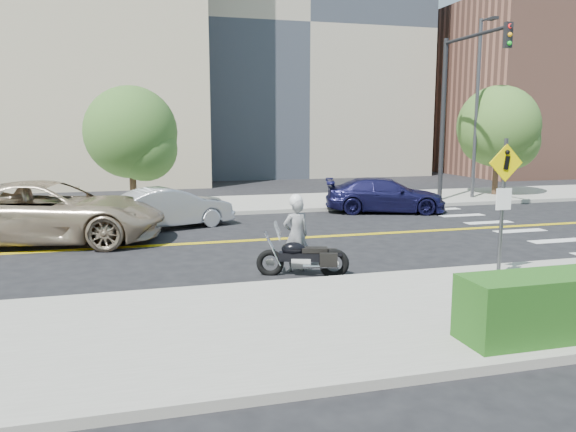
# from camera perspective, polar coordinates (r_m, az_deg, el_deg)

# --- Properties ---
(ground_plane) EXTENTS (120.00, 120.00, 0.00)m
(ground_plane) POSITION_cam_1_polar(r_m,az_deg,el_deg) (16.91, -4.24, -2.52)
(ground_plane) COLOR black
(ground_plane) RESTS_ON ground
(sidewalk_near) EXTENTS (60.00, 5.00, 0.15)m
(sidewalk_near) POSITION_cam_1_polar(r_m,az_deg,el_deg) (9.89, 4.35, -10.50)
(sidewalk_near) COLOR #9E9B91
(sidewalk_near) RESTS_ON ground_plane
(sidewalk_far) EXTENTS (60.00, 5.00, 0.15)m
(sidewalk_far) POSITION_cam_1_polar(r_m,az_deg,el_deg) (24.20, -7.69, 1.09)
(sidewalk_far) COLOR #9E9B91
(sidewalk_far) RESTS_ON ground_plane
(building_mid) EXTENTS (18.00, 14.00, 20.00)m
(building_mid) POSITION_cam_1_polar(r_m,az_deg,el_deg) (44.22, -0.59, 17.62)
(building_mid) COLOR #A39984
(building_mid) RESTS_ON ground_plane
(building_right) EXTENTS (14.00, 12.00, 12.00)m
(building_right) POSITION_cam_1_polar(r_m,az_deg,el_deg) (46.62, 23.91, 11.48)
(building_right) COLOR #8C5947
(building_right) RESTS_ON ground_plane
(lamp_post) EXTENTS (0.16, 0.16, 8.00)m
(lamp_post) POSITION_cam_1_polar(r_m,az_deg,el_deg) (27.37, 18.61, 10.17)
(lamp_post) COLOR #4C4C51
(lamp_post) RESTS_ON sidewalk_far
(traffic_light) EXTENTS (0.28, 4.50, 7.00)m
(traffic_light) POSITION_cam_1_polar(r_m,az_deg,el_deg) (25.12, 16.64, 11.60)
(traffic_light) COLOR black
(traffic_light) RESTS_ON sidewalk_far
(pedestrian_sign) EXTENTS (0.78, 0.08, 3.00)m
(pedestrian_sign) POSITION_cam_1_polar(r_m,az_deg,el_deg) (12.47, 21.03, 1.90)
(pedestrian_sign) COLOR #4C4C51
(pedestrian_sign) RESTS_ON sidewalk_near
(motorcyclist) EXTENTS (0.67, 0.48, 1.84)m
(motorcyclist) POSITION_cam_1_polar(r_m,az_deg,el_deg) (13.19, 0.81, -1.73)
(motorcyclist) COLOR #B1B0B6
(motorcyclist) RESTS_ON ground
(motorcycle) EXTENTS (2.14, 1.22, 1.25)m
(motorcycle) POSITION_cam_1_polar(r_m,az_deg,el_deg) (12.84, 1.54, -3.37)
(motorcycle) COLOR black
(motorcycle) RESTS_ON ground
(suv) EXTENTS (7.03, 4.19, 1.83)m
(suv) POSITION_cam_1_polar(r_m,az_deg,el_deg) (17.84, -23.06, 0.36)
(suv) COLOR tan
(suv) RESTS_ON ground
(parked_car_silver) EXTENTS (4.42, 2.78, 1.38)m
(parked_car_silver) POSITION_cam_1_polar(r_m,az_deg,el_deg) (19.29, -11.85, 0.81)
(parked_car_silver) COLOR #A8A9B0
(parked_car_silver) RESTS_ON ground
(parked_car_blue) EXTENTS (5.10, 3.27, 1.38)m
(parked_car_blue) POSITION_cam_1_polar(r_m,az_deg,el_deg) (22.79, 9.81, 2.10)
(parked_car_blue) COLOR #171643
(parked_car_blue) RESTS_ON ground
(tree_far_a) EXTENTS (3.66, 3.66, 5.01)m
(tree_far_a) POSITION_cam_1_polar(r_m,az_deg,el_deg) (23.38, -15.68, 8.17)
(tree_far_a) COLOR #382619
(tree_far_a) RESTS_ON ground
(tree_far_b) EXTENTS (3.87, 3.87, 5.35)m
(tree_far_b) POSITION_cam_1_polar(r_m,az_deg,el_deg) (28.94, 20.58, 8.51)
(tree_far_b) COLOR #382619
(tree_far_b) RESTS_ON ground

